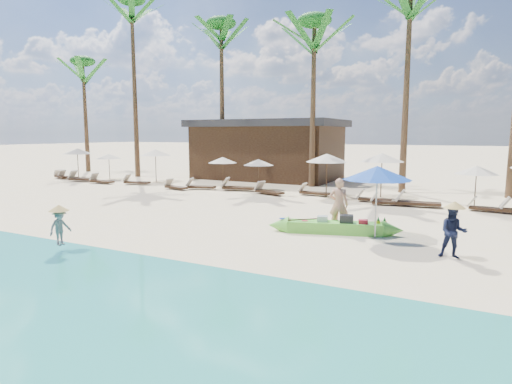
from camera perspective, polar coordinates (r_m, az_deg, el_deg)
The scene contains 35 objects.
ground at distance 13.06m, azimuth -0.08°, elevation -6.93°, with size 240.00×240.00×0.00m, color beige.
wet_sand_strip at distance 9.13m, azimuth -15.07°, elevation -13.80°, with size 240.00×4.50×0.01m, color tan.
green_canoe at distance 14.62m, azimuth 10.38°, elevation -4.60°, with size 4.89×1.69×0.64m.
tourist at distance 14.99m, azimuth 10.98°, elevation -1.63°, with size 0.66×0.43×1.81m, color tan.
vendor_green at distance 12.61m, azimuth 24.80°, elevation -4.87°, with size 0.69×0.54×1.43m, color #131A36.
vendor_yellow at distance 13.32m, azimuth -24.67°, elevation -4.27°, with size 0.67×0.39×1.04m, color gray.
blue_umbrella at distance 13.98m, azimuth 15.87°, elevation 2.46°, with size 2.15×2.15×2.32m.
resort_parasol_0 at distance 35.28m, azimuth -22.73°, elevation 5.04°, with size 2.15×2.15×2.21m.
lounger_0_left at distance 34.98m, azimuth -24.58°, elevation 1.95°, with size 1.72×0.98×0.56m.
lounger_0_right at distance 34.36m, azimuth -23.88°, elevation 1.91°, with size 1.74×0.63×0.58m.
resort_parasol_1 at distance 32.91m, azimuth -19.03°, elevation 4.53°, with size 1.82×1.82×1.87m.
lounger_1_left at distance 32.20m, azimuth -22.30°, elevation 1.70°, with size 2.07×0.94×0.68m.
lounger_1_right at distance 30.45m, azimuth -19.99°, elevation 1.46°, with size 1.84×0.61×0.62m.
resort_parasol_2 at distance 30.52m, azimuth -13.27°, elevation 5.15°, with size 2.18×2.18×2.24m.
lounger_2_left at distance 29.10m, azimuth -15.80°, elevation 1.35°, with size 1.85×0.91×0.60m.
resort_parasol_3 at distance 26.67m, azimuth -4.47°, elevation 4.27°, with size 1.82×1.82×1.87m.
lounger_3_left at distance 26.03m, azimuth -10.75°, elevation 0.74°, with size 1.71×0.81×0.56m.
lounger_3_right at distance 25.84m, azimuth -7.55°, elevation 0.79°, with size 1.85×0.99×0.60m.
resort_parasol_4 at distance 24.92m, azimuth 0.34°, elevation 3.98°, with size 1.79×1.79×1.84m.
lounger_4_left at distance 25.04m, azimuth -2.60°, elevation 0.69°, with size 2.09×1.05×0.68m.
lounger_4_right at distance 23.48m, azimuth 1.58°, elevation 0.17°, with size 1.90×1.10×0.62m.
resort_parasol_5 at distance 22.69m, azimuth 9.44°, elevation 4.50°, with size 2.22×2.22×2.28m.
lounger_5_left at distance 23.28m, azimuth 7.55°, elevation 0.01°, with size 1.73×0.62×0.58m.
resort_parasol_6 at distance 23.24m, azimuth 16.47°, elevation 4.44°, with size 2.25×2.25×2.32m.
lounger_6_left at distance 20.82m, azimuth 17.01°, elevation -1.21°, with size 1.69×0.80×0.55m.
lounger_6_right at distance 21.62m, azimuth 15.23°, elevation -0.82°, with size 1.65×0.60×0.55m.
resort_parasol_7 at distance 21.21m, azimuth 27.35°, elevation 2.62°, with size 1.86×1.86×1.92m.
lounger_7_left at distance 20.83m, azimuth 20.50°, elevation -1.25°, with size 2.03×0.81×0.67m.
lounger_7_right at distance 20.77m, azimuth 28.33°, elevation -1.83°, with size 1.67×0.68×0.55m.
palm_0 at distance 40.76m, azimuth -22.02°, elevation 14.00°, with size 2.08×2.08×9.90m.
palm_1 at distance 35.25m, azimuth -16.15°, elevation 19.78°, with size 2.08×2.08×13.60m.
palm_2 at distance 31.46m, azimuth -4.63°, elevation 18.51°, with size 2.08×2.08×11.33m.
palm_3 at distance 27.60m, azimuth 7.75°, elevation 18.71°, with size 2.08×2.08×10.52m.
palm_4 at distance 26.23m, azimuth 19.80°, elevation 20.87°, with size 2.08×2.08×11.70m.
pavilion_west at distance 31.89m, azimuth 1.58°, elevation 5.76°, with size 10.80×6.60×4.30m.
Camera 1 is at (5.79, -11.23, 3.32)m, focal length 30.00 mm.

